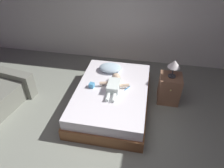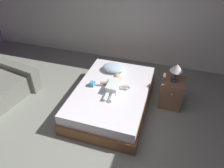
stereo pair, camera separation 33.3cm
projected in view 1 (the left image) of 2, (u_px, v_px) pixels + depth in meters
name	position (u px, v px, depth m)	size (l,w,h in m)	color
ground_plane	(97.00, 158.00, 3.04)	(8.00, 8.00, 0.00)	gray
wall_behind_bed	(127.00, 4.00, 4.57)	(8.00, 0.12, 2.73)	silver
bed	(112.00, 97.00, 3.83)	(1.31, 1.92, 0.41)	brown
pillow	(110.00, 68.00, 4.14)	(0.45, 0.34, 0.13)	silver
baby	(114.00, 85.00, 3.69)	(0.55, 0.70, 0.16)	white
toothbrush	(128.00, 88.00, 3.71)	(0.09, 0.15, 0.02)	#3B98DC
nightstand	(169.00, 88.00, 3.92)	(0.40, 0.43, 0.55)	brown
lamp	(174.00, 65.00, 3.60)	(0.22, 0.22, 0.34)	#333338
toy_block	(92.00, 85.00, 3.71)	(0.10, 0.10, 0.09)	#4EA0D3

